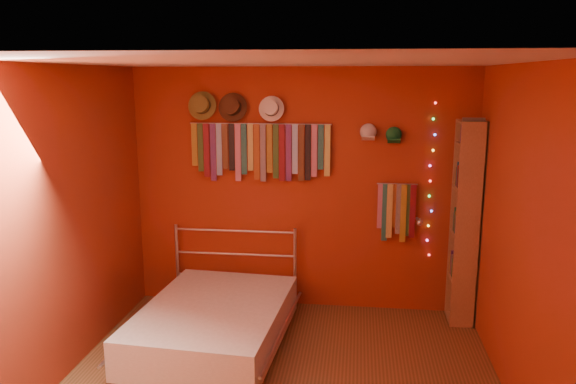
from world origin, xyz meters
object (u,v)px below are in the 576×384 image
at_px(tie_rack, 260,149).
at_px(reading_lamp, 419,222).
at_px(bed, 214,322).
at_px(bookshelf, 469,222).

bearing_deg(tie_rack, reading_lamp, -5.32).
height_order(tie_rack, bed, tie_rack).
distance_m(reading_lamp, bookshelf, 0.47).
bearing_deg(tie_rack, bed, -106.28).
height_order(bookshelf, bed, bookshelf).
xyz_separation_m(tie_rack, bookshelf, (2.07, -0.15, -0.66)).
xyz_separation_m(tie_rack, bed, (-0.28, -0.94, -1.47)).
distance_m(bookshelf, bed, 2.61).
bearing_deg(bookshelf, bed, -161.44).
height_order(tie_rack, reading_lamp, tie_rack).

